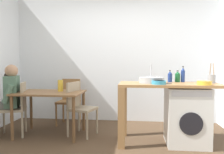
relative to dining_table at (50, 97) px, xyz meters
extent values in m
plane|color=#4C3826|center=(0.98, -0.60, -0.64)|extent=(5.46, 5.46, 0.00)
cube|color=silver|center=(0.98, 1.15, 0.71)|extent=(4.60, 0.10, 2.70)
cube|color=brown|center=(0.00, 0.00, 0.08)|extent=(1.10, 0.76, 0.03)
cylinder|color=brown|center=(-0.50, -0.33, -0.29)|extent=(0.05, 0.05, 0.71)
cylinder|color=brown|center=(0.50, -0.33, -0.29)|extent=(0.05, 0.05, 0.71)
cylinder|color=brown|center=(-0.50, 0.33, -0.29)|extent=(0.05, 0.05, 0.71)
cylinder|color=brown|center=(0.50, 0.33, -0.29)|extent=(0.05, 0.05, 0.71)
cube|color=gray|center=(-0.62, -0.10, -0.19)|extent=(0.51, 0.51, 0.04)
cube|color=gray|center=(-0.45, -0.04, 0.03)|extent=(0.16, 0.37, 0.45)
cylinder|color=gray|center=(-0.85, 0.01, -0.42)|extent=(0.04, 0.04, 0.45)
cylinder|color=gray|center=(-0.39, -0.21, -0.42)|extent=(0.04, 0.04, 0.45)
cylinder|color=gray|center=(-0.51, 0.13, -0.42)|extent=(0.04, 0.04, 0.45)
cube|color=gray|center=(0.55, 0.05, -0.19)|extent=(0.49, 0.49, 0.04)
cube|color=gray|center=(0.38, 0.10, 0.03)|extent=(0.14, 0.38, 0.45)
cylinder|color=gray|center=(0.77, 0.17, -0.42)|extent=(0.04, 0.04, 0.45)
cylinder|color=gray|center=(0.67, -0.17, -0.42)|extent=(0.04, 0.04, 0.45)
cylinder|color=gray|center=(0.43, 0.27, -0.42)|extent=(0.04, 0.04, 0.45)
cylinder|color=gray|center=(0.33, -0.07, -0.42)|extent=(0.04, 0.04, 0.45)
cube|color=olive|center=(0.10, 0.70, -0.19)|extent=(0.43, 0.43, 0.04)
cube|color=olive|center=(0.11, 0.88, 0.03)|extent=(0.38, 0.06, 0.45)
cylinder|color=olive|center=(0.27, 0.51, -0.42)|extent=(0.04, 0.04, 0.45)
cylinder|color=olive|center=(-0.09, 0.53, -0.42)|extent=(0.04, 0.04, 0.45)
cylinder|color=olive|center=(0.29, 0.87, -0.42)|extent=(0.04, 0.04, 0.45)
cylinder|color=olive|center=(-0.07, 0.89, -0.42)|extent=(0.04, 0.04, 0.45)
cylinder|color=#595651|center=(-0.82, -0.07, -0.14)|extent=(0.42, 0.26, 0.14)
cube|color=#4C6B56|center=(-0.62, -0.10, 0.11)|extent=(0.30, 0.39, 0.52)
cylinder|color=#4C6B56|center=(-0.57, -0.31, 0.09)|extent=(0.21, 0.15, 0.31)
cylinder|color=#4C6B56|center=(-0.71, 0.09, 0.09)|extent=(0.21, 0.15, 0.31)
sphere|color=#A57A5B|center=(-0.62, -0.10, 0.45)|extent=(0.21, 0.21, 0.21)
sphere|color=black|center=(-0.68, -0.12, 0.37)|extent=(0.12, 0.12, 0.12)
cube|color=#9E7042|center=(1.94, -0.19, 0.26)|extent=(1.50, 0.68, 0.04)
cube|color=olive|center=(1.24, -0.48, -0.20)|extent=(0.10, 0.10, 0.88)
cube|color=olive|center=(1.24, 0.10, -0.20)|extent=(0.10, 0.10, 0.88)
cube|color=silver|center=(2.21, -0.19, -0.21)|extent=(0.60, 0.60, 0.86)
cylinder|color=black|center=(2.21, -0.49, -0.26)|extent=(0.32, 0.02, 0.32)
cube|color=#B2B2B7|center=(2.21, -0.49, 0.16)|extent=(0.54, 0.01, 0.08)
cylinder|color=#9EA0A5|center=(1.68, -0.19, 0.32)|extent=(0.38, 0.38, 0.09)
cylinder|color=#B2B2B7|center=(1.68, -0.01, 0.42)|extent=(0.02, 0.02, 0.28)
cylinder|color=navy|center=(1.98, -0.01, 0.35)|extent=(0.07, 0.07, 0.14)
cone|color=navy|center=(1.98, -0.01, 0.43)|extent=(0.06, 0.06, 0.04)
cylinder|color=#262626|center=(1.98, -0.01, 0.46)|extent=(0.03, 0.03, 0.02)
cylinder|color=#19592D|center=(2.11, 0.06, 0.34)|extent=(0.08, 0.08, 0.13)
cone|color=#19592D|center=(2.11, 0.06, 0.43)|extent=(0.07, 0.07, 0.04)
cylinder|color=#262626|center=(2.11, 0.06, 0.46)|extent=(0.03, 0.03, 0.01)
cylinder|color=navy|center=(2.19, 0.07, 0.37)|extent=(0.06, 0.06, 0.18)
cone|color=navy|center=(2.19, 0.07, 0.49)|extent=(0.06, 0.06, 0.05)
cylinder|color=#262626|center=(2.19, 0.07, 0.52)|extent=(0.03, 0.03, 0.02)
cylinder|color=teal|center=(1.77, -0.39, 0.30)|extent=(0.20, 0.20, 0.06)
cylinder|color=#1E546B|center=(1.77, -0.39, 0.32)|extent=(0.16, 0.16, 0.03)
cylinder|color=gray|center=(2.57, -0.14, 0.34)|extent=(0.11, 0.11, 0.13)
cylinder|color=#99724C|center=(2.56, -0.13, 0.49)|extent=(0.01, 0.04, 0.18)
cylinder|color=#99724C|center=(2.59, -0.15, 0.49)|extent=(0.01, 0.05, 0.18)
cylinder|color=gold|center=(2.39, -0.41, 0.30)|extent=(0.20, 0.20, 0.05)
cylinder|color=olive|center=(2.39, -0.41, 0.32)|extent=(0.16, 0.16, 0.03)
cylinder|color=gold|center=(0.15, 0.10, 0.19)|extent=(0.09, 0.09, 0.19)
cube|color=#B2B2B7|center=(1.89, -0.29, 0.28)|extent=(0.15, 0.06, 0.01)
cube|color=#262628|center=(1.89, -0.29, 0.28)|extent=(0.15, 0.06, 0.01)
camera|label=1|loc=(1.46, -3.68, 0.57)|focal=36.48mm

